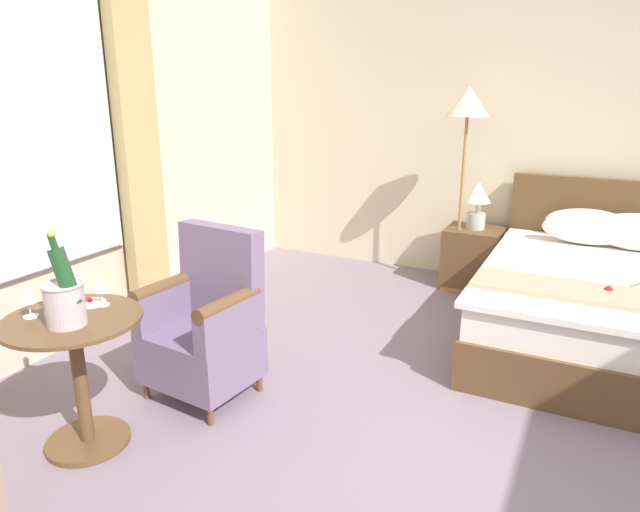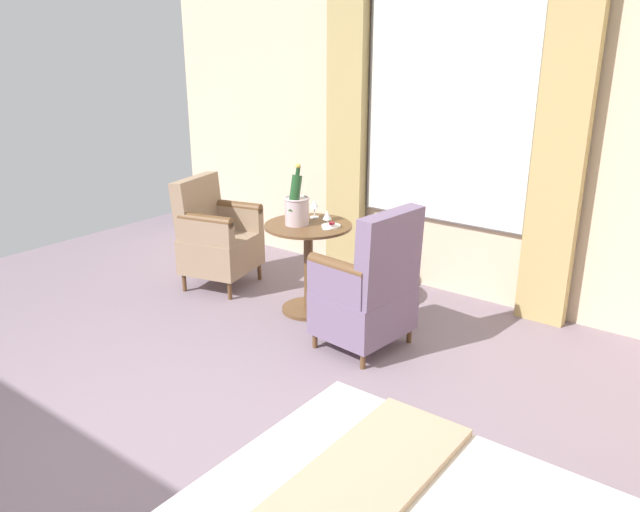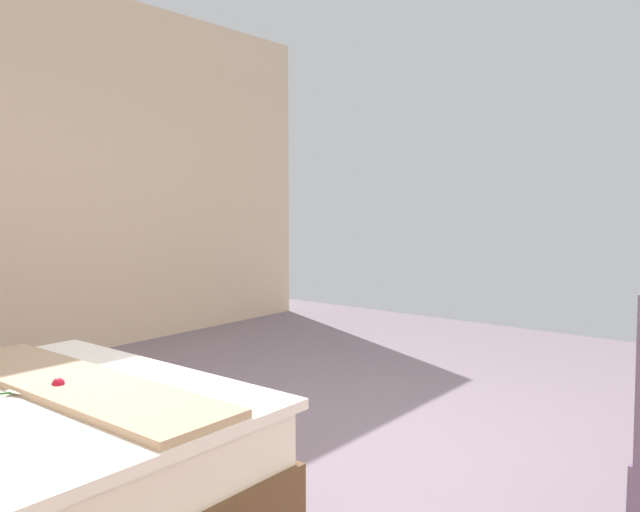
{
  "view_description": "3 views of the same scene",
  "coord_description": "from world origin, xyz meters",
  "views": [
    {
      "loc": [
        0.23,
        -2.33,
        1.8
      ],
      "look_at": [
        -1.14,
        0.39,
        0.87
      ],
      "focal_mm": 32.0,
      "sensor_mm": 36.0,
      "label": 1
    },
    {
      "loc": [
        1.54,
        2.21,
        2.02
      ],
      "look_at": [
        -0.72,
        0.48,
        1.03
      ],
      "focal_mm": 35.0,
      "sensor_mm": 36.0,
      "label": 2
    },
    {
      "loc": [
        -1.89,
        2.52,
        1.29
      ],
      "look_at": [
        -0.54,
        0.83,
        1.11
      ],
      "focal_mm": 35.0,
      "sensor_mm": 36.0,
      "label": 3
    }
  ],
  "objects": [
    {
      "name": "floor_lamp_brass",
      "position": [
        -0.86,
        2.57,
        1.5
      ],
      "size": [
        0.35,
        0.35,
        1.77
      ],
      "color": "#9F7342",
      "rests_on": "ground"
    },
    {
      "name": "bed",
      "position": [
        0.34,
        1.92,
        0.33
      ],
      "size": [
        1.65,
        2.16,
        1.04
      ],
      "color": "brown",
      "rests_on": "ground"
    },
    {
      "name": "wine_glass_near_bucket",
      "position": [
        -1.98,
        -0.41,
        0.8
      ],
      "size": [
        0.07,
        0.07,
        0.14
      ],
      "color": "white",
      "rests_on": "side_table_round"
    },
    {
      "name": "wine_glass_near_edge",
      "position": [
        -2.17,
        -0.68,
        0.81
      ],
      "size": [
        0.07,
        0.07,
        0.14
      ],
      "color": "white",
      "rests_on": "side_table_round"
    },
    {
      "name": "wall_window_side",
      "position": [
        -3.07,
        0.0,
        1.56
      ],
      "size": [
        0.27,
        6.11,
        3.12
      ],
      "color": "beige",
      "rests_on": "ground"
    },
    {
      "name": "snack_plate",
      "position": [
        -2.05,
        -0.42,
        0.71
      ],
      "size": [
        0.14,
        0.14,
        0.04
      ],
      "color": "white",
      "rests_on": "side_table_round"
    },
    {
      "name": "armchair_by_window",
      "position": [
        -1.75,
        0.12,
        0.42
      ],
      "size": [
        0.64,
        0.59,
        1.0
      ],
      "color": "brown",
      "rests_on": "ground"
    },
    {
      "name": "side_table_round",
      "position": [
        -1.99,
        -0.6,
        0.42
      ],
      "size": [
        0.66,
        0.66,
        0.71
      ],
      "color": "brown",
      "rests_on": "ground"
    },
    {
      "name": "ground_plane",
      "position": [
        0.0,
        0.0,
        0.0
      ],
      "size": [
        7.55,
        7.55,
        0.0
      ],
      "primitive_type": "plane",
      "color": "slate"
    },
    {
      "name": "champagne_bucket",
      "position": [
        -1.94,
        -0.66,
        0.85
      ],
      "size": [
        0.19,
        0.19,
        0.46
      ],
      "color": "#C1ACB2",
      "rests_on": "side_table_round"
    },
    {
      "name": "nightstand",
      "position": [
        -0.75,
        2.71,
        0.27
      ],
      "size": [
        0.51,
        0.45,
        0.54
      ],
      "color": "brown",
      "rests_on": "ground"
    },
    {
      "name": "bedside_lamp",
      "position": [
        -0.75,
        2.71,
        0.8
      ],
      "size": [
        0.23,
        0.23,
        0.43
      ],
      "color": "#AFB5A3",
      "rests_on": "nightstand"
    },
    {
      "name": "wall_headboard_side",
      "position": [
        0.0,
        3.05,
        1.56
      ],
      "size": [
        6.17,
        0.12,
        3.12
      ],
      "color": "beige",
      "rests_on": "ground"
    }
  ]
}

